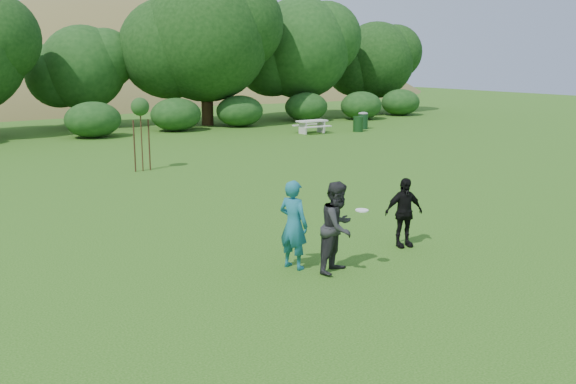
# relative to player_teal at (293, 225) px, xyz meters

# --- Properties ---
(ground) EXTENTS (120.00, 120.00, 0.00)m
(ground) POSITION_rel_player_teal_xyz_m (1.30, -0.80, -0.94)
(ground) COLOR #19470C
(ground) RESTS_ON ground
(player_teal) EXTENTS (0.66, 0.80, 1.89)m
(player_teal) POSITION_rel_player_teal_xyz_m (0.00, 0.00, 0.00)
(player_teal) COLOR #196074
(player_teal) RESTS_ON ground
(player_grey) EXTENTS (1.14, 1.05, 1.90)m
(player_grey) POSITION_rel_player_teal_xyz_m (0.64, -0.69, 0.01)
(player_grey) COLOR #252628
(player_grey) RESTS_ON ground
(player_black) EXTENTS (1.03, 0.61, 1.64)m
(player_black) POSITION_rel_player_teal_xyz_m (3.02, -0.09, -0.12)
(player_black) COLOR black
(player_black) RESTS_ON ground
(trash_can_near) EXTENTS (0.60, 0.60, 0.90)m
(trash_can_near) POSITION_rel_player_teal_xyz_m (17.14, 18.91, -0.49)
(trash_can_near) COLOR #143917
(trash_can_near) RESTS_ON ground
(frisbee) EXTENTS (0.27, 0.27, 0.03)m
(frisbee) POSITION_rel_player_teal_xyz_m (1.03, -0.97, 0.37)
(frisbee) COLOR white
(frisbee) RESTS_ON ground
(sapling) EXTENTS (0.70, 0.70, 2.85)m
(sapling) POSITION_rel_player_teal_xyz_m (1.56, 13.02, 1.48)
(sapling) COLOR #3E2718
(sapling) RESTS_ON ground
(picnic_table) EXTENTS (1.80, 1.48, 0.76)m
(picnic_table) POSITION_rel_player_teal_xyz_m (14.35, 19.71, -0.43)
(picnic_table) COLOR beige
(picnic_table) RESTS_ON ground
(trash_can_lidded) EXTENTS (0.60, 0.60, 1.05)m
(trash_can_lidded) POSITION_rel_player_teal_xyz_m (18.33, 19.89, -0.40)
(trash_can_lidded) COLOR #14381C
(trash_can_lidded) RESTS_ON ground
(tree_row) EXTENTS (53.92, 10.38, 9.62)m
(tree_row) POSITION_rel_player_teal_xyz_m (4.52, 27.89, 3.93)
(tree_row) COLOR #3A2616
(tree_row) RESTS_ON ground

